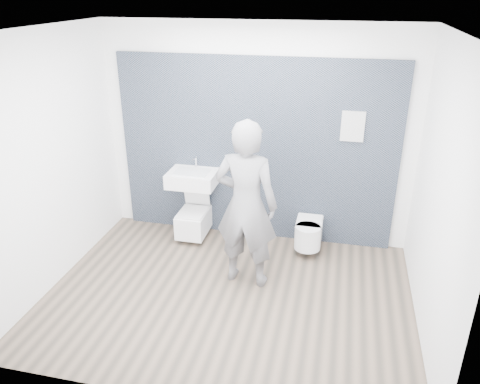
% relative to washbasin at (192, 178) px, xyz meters
% --- Properties ---
extents(ground, '(4.00, 4.00, 0.00)m').
position_rel_washbasin_xyz_m(ground, '(0.78, -1.21, -0.86)').
color(ground, brown).
rests_on(ground, ground).
extents(room_shell, '(4.00, 4.00, 4.00)m').
position_rel_washbasin_xyz_m(room_shell, '(0.78, -1.21, 0.88)').
color(room_shell, white).
rests_on(room_shell, ground).
extents(tile_wall, '(3.60, 0.06, 2.40)m').
position_rel_washbasin_xyz_m(tile_wall, '(0.78, 0.26, -0.86)').
color(tile_wall, black).
rests_on(tile_wall, ground).
extents(washbasin, '(0.62, 0.47, 0.47)m').
position_rel_washbasin_xyz_m(washbasin, '(0.00, 0.00, 0.00)').
color(washbasin, white).
rests_on(washbasin, ground).
extents(toilet_square, '(0.37, 0.53, 0.71)m').
position_rel_washbasin_xyz_m(toilet_square, '(0.00, -0.03, -0.61)').
color(toilet_square, white).
rests_on(toilet_square, ground).
extents(toilet_rounded, '(0.33, 0.57, 0.31)m').
position_rel_washbasin_xyz_m(toilet_rounded, '(1.55, -0.05, -0.60)').
color(toilet_rounded, white).
rests_on(toilet_rounded, ground).
extents(info_placard, '(0.28, 0.03, 0.37)m').
position_rel_washbasin_xyz_m(info_placard, '(1.97, 0.22, -0.86)').
color(info_placard, white).
rests_on(info_placard, ground).
extents(visitor, '(0.74, 0.52, 1.93)m').
position_rel_washbasin_xyz_m(visitor, '(0.90, -0.86, 0.11)').
color(visitor, slate).
rests_on(visitor, ground).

